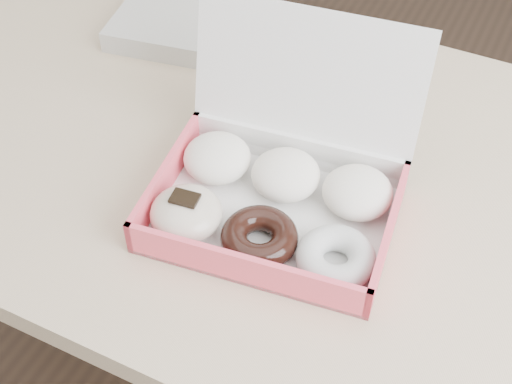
% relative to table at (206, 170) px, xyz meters
% --- Properties ---
extents(ground, '(4.00, 4.00, 0.00)m').
position_rel_table_xyz_m(ground, '(0.00, 0.00, -0.67)').
color(ground, black).
rests_on(ground, ground).
extents(table, '(1.20, 0.80, 0.75)m').
position_rel_table_xyz_m(table, '(0.00, 0.00, 0.00)').
color(table, tan).
rests_on(table, ground).
extents(donut_box, '(0.36, 0.33, 0.24)m').
position_rel_table_xyz_m(donut_box, '(0.17, -0.09, 0.12)').
color(donut_box, white).
rests_on(donut_box, table).
extents(newspapers, '(0.27, 0.23, 0.04)m').
position_rel_table_xyz_m(newspapers, '(-0.17, 0.23, 0.10)').
color(newspapers, beige).
rests_on(newspapers, table).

